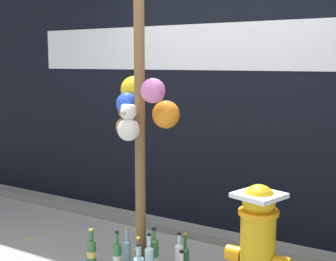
{
  "coord_description": "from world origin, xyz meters",
  "views": [
    {
      "loc": [
        1.9,
        -2.6,
        1.64
      ],
      "look_at": [
        0.08,
        0.3,
        1.14
      ],
      "focal_mm": 50.82,
      "sensor_mm": 36.0,
      "label": 1
    }
  ],
  "objects_px": {
    "fire_hydrant": "(258,246)",
    "bottle_4": "(142,245)",
    "bottle_1": "(127,252)",
    "bottle_8": "(185,260)",
    "bottle_10": "(92,251)",
    "memorial_post": "(140,72)",
    "bottle_3": "(117,256)",
    "bottle_0": "(154,257)",
    "bottle_6": "(179,261)"
  },
  "relations": [
    {
      "from": "bottle_8",
      "to": "bottle_4",
      "type": "bearing_deg",
      "value": 166.96
    },
    {
      "from": "bottle_4",
      "to": "bottle_8",
      "type": "bearing_deg",
      "value": -13.04
    },
    {
      "from": "bottle_1",
      "to": "bottle_6",
      "type": "height_order",
      "value": "bottle_6"
    },
    {
      "from": "memorial_post",
      "to": "bottle_3",
      "type": "relative_size",
      "value": 8.98
    },
    {
      "from": "fire_hydrant",
      "to": "bottle_0",
      "type": "xyz_separation_m",
      "value": [
        -0.87,
        0.08,
        -0.3
      ]
    },
    {
      "from": "fire_hydrant",
      "to": "bottle_3",
      "type": "bearing_deg",
      "value": 179.74
    },
    {
      "from": "bottle_0",
      "to": "bottle_6",
      "type": "bearing_deg",
      "value": 5.35
    },
    {
      "from": "bottle_0",
      "to": "bottle_6",
      "type": "xyz_separation_m",
      "value": [
        0.21,
        0.02,
        0.01
      ]
    },
    {
      "from": "memorial_post",
      "to": "bottle_0",
      "type": "height_order",
      "value": "memorial_post"
    },
    {
      "from": "bottle_8",
      "to": "bottle_0",
      "type": "bearing_deg",
      "value": -151.35
    },
    {
      "from": "bottle_1",
      "to": "bottle_8",
      "type": "distance_m",
      "value": 0.49
    },
    {
      "from": "memorial_post",
      "to": "bottle_6",
      "type": "height_order",
      "value": "memorial_post"
    },
    {
      "from": "bottle_4",
      "to": "bottle_6",
      "type": "bearing_deg",
      "value": -23.24
    },
    {
      "from": "bottle_0",
      "to": "bottle_1",
      "type": "relative_size",
      "value": 1.16
    },
    {
      "from": "bottle_4",
      "to": "bottle_10",
      "type": "xyz_separation_m",
      "value": [
        -0.28,
        -0.33,
        -0.0
      ]
    },
    {
      "from": "bottle_10",
      "to": "bottle_8",
      "type": "bearing_deg",
      "value": 15.94
    },
    {
      "from": "bottle_0",
      "to": "bottle_8",
      "type": "xyz_separation_m",
      "value": [
        0.21,
        0.12,
        -0.02
      ]
    },
    {
      "from": "bottle_4",
      "to": "bottle_6",
      "type": "relative_size",
      "value": 0.82
    },
    {
      "from": "fire_hydrant",
      "to": "bottle_0",
      "type": "height_order",
      "value": "fire_hydrant"
    },
    {
      "from": "fire_hydrant",
      "to": "bottle_1",
      "type": "distance_m",
      "value": 1.19
    },
    {
      "from": "bottle_0",
      "to": "bottle_8",
      "type": "relative_size",
      "value": 1.09
    },
    {
      "from": "memorial_post",
      "to": "bottle_3",
      "type": "distance_m",
      "value": 1.46
    },
    {
      "from": "fire_hydrant",
      "to": "bottle_3",
      "type": "xyz_separation_m",
      "value": [
        -1.17,
        0.01,
        -0.33
      ]
    },
    {
      "from": "bottle_3",
      "to": "bottle_4",
      "type": "relative_size",
      "value": 1.03
    },
    {
      "from": "bottle_1",
      "to": "bottle_6",
      "type": "distance_m",
      "value": 0.49
    },
    {
      "from": "bottle_4",
      "to": "bottle_8",
      "type": "height_order",
      "value": "bottle_8"
    },
    {
      "from": "bottle_3",
      "to": "bottle_6",
      "type": "height_order",
      "value": "bottle_6"
    },
    {
      "from": "fire_hydrant",
      "to": "bottle_4",
      "type": "distance_m",
      "value": 1.22
    },
    {
      "from": "bottle_6",
      "to": "bottle_10",
      "type": "distance_m",
      "value": 0.77
    },
    {
      "from": "bottle_1",
      "to": "bottle_3",
      "type": "relative_size",
      "value": 1.03
    },
    {
      "from": "bottle_1",
      "to": "bottle_4",
      "type": "distance_m",
      "value": 0.2
    },
    {
      "from": "memorial_post",
      "to": "bottle_4",
      "type": "distance_m",
      "value": 1.47
    },
    {
      "from": "bottle_0",
      "to": "bottle_1",
      "type": "bearing_deg",
      "value": 175.11
    },
    {
      "from": "bottle_3",
      "to": "bottle_1",
      "type": "bearing_deg",
      "value": 75.32
    },
    {
      "from": "fire_hydrant",
      "to": "bottle_3",
      "type": "distance_m",
      "value": 1.21
    },
    {
      "from": "memorial_post",
      "to": "bottle_0",
      "type": "bearing_deg",
      "value": -8.99
    },
    {
      "from": "bottle_4",
      "to": "bottle_10",
      "type": "bearing_deg",
      "value": -130.3
    },
    {
      "from": "bottle_0",
      "to": "bottle_1",
      "type": "distance_m",
      "value": 0.28
    },
    {
      "from": "bottle_0",
      "to": "bottle_10",
      "type": "bearing_deg",
      "value": -169.57
    },
    {
      "from": "bottle_4",
      "to": "bottle_8",
      "type": "distance_m",
      "value": 0.49
    },
    {
      "from": "bottle_6",
      "to": "bottle_8",
      "type": "height_order",
      "value": "bottle_6"
    },
    {
      "from": "bottle_3",
      "to": "bottle_8",
      "type": "relative_size",
      "value": 0.92
    },
    {
      "from": "bottle_4",
      "to": "bottle_0",
      "type": "bearing_deg",
      "value": -40.31
    },
    {
      "from": "bottle_8",
      "to": "bottle_10",
      "type": "bearing_deg",
      "value": -164.06
    },
    {
      "from": "memorial_post",
      "to": "bottle_8",
      "type": "distance_m",
      "value": 1.48
    },
    {
      "from": "memorial_post",
      "to": "bottle_10",
      "type": "xyz_separation_m",
      "value": [
        -0.41,
        -0.12,
        -1.45
      ]
    },
    {
      "from": "memorial_post",
      "to": "bottle_8",
      "type": "relative_size",
      "value": 8.23
    },
    {
      "from": "memorial_post",
      "to": "bottle_6",
      "type": "relative_size",
      "value": 7.57
    },
    {
      "from": "bottle_8",
      "to": "bottle_10",
      "type": "relative_size",
      "value": 1.16
    },
    {
      "from": "fire_hydrant",
      "to": "bottle_0",
      "type": "bearing_deg",
      "value": 174.73
    }
  ]
}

